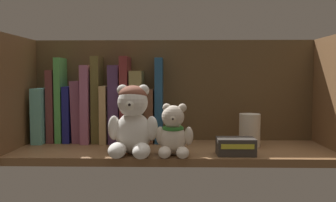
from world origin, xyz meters
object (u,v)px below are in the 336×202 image
at_px(book_12, 159,100).
at_px(teddy_bear_smaller, 174,133).
at_px(book_6, 98,99).
at_px(book_4, 79,111).
at_px(small_product_box, 236,146).
at_px(book_8, 116,104).
at_px(book_11, 150,115).
at_px(book_0, 45,115).
at_px(book_5, 89,104).
at_px(book_2, 62,100).
at_px(book_3, 70,114).
at_px(book_7, 107,113).
at_px(book_9, 127,100).
at_px(pillar_candle, 250,130).
at_px(teddy_bear_larger, 133,122).
at_px(book_1, 54,106).
at_px(book_10, 138,106).

relative_size(book_12, teddy_bear_smaller, 1.93).
bearing_deg(book_12, book_6, 180.00).
distance_m(book_4, teddy_bear_smaller, 0.35).
bearing_deg(book_6, small_product_box, -25.88).
bearing_deg(book_8, book_11, 0.00).
bearing_deg(book_0, book_5, 0.00).
height_order(book_2, book_4, book_2).
height_order(book_3, book_7, book_7).
relative_size(book_5, book_9, 0.90).
xyz_separation_m(book_6, pillar_candle, (0.43, -0.07, -0.08)).
bearing_deg(book_9, book_8, 180.00).
bearing_deg(book_9, teddy_bear_larger, -78.07).
xyz_separation_m(book_6, book_7, (0.03, 0.00, -0.04)).
bearing_deg(book_7, book_9, 0.00).
height_order(book_5, book_8, same).
relative_size(book_9, pillar_candle, 2.77).
relative_size(book_1, small_product_box, 2.26).
relative_size(book_0, book_8, 0.71).
distance_m(book_5, teddy_bear_larger, 0.24).
height_order(book_11, small_product_box, book_11).
bearing_deg(book_5, book_0, 180.00).
xyz_separation_m(book_0, book_2, (0.05, 0.00, 0.04)).
height_order(book_4, small_product_box, book_4).
relative_size(teddy_bear_larger, pillar_candle, 1.92).
xyz_separation_m(book_6, small_product_box, (0.38, -0.18, -0.10)).
distance_m(book_4, book_12, 0.24).
xyz_separation_m(book_6, book_9, (0.08, 0.00, -0.00)).
relative_size(book_4, book_7, 1.08).
bearing_deg(book_2, pillar_candle, -7.62).
height_order(book_6, book_8, book_6).
distance_m(book_0, book_6, 0.17).
relative_size(pillar_candle, small_product_box, 0.97).
height_order(book_3, book_9, book_9).
height_order(book_3, book_12, book_12).
distance_m(teddy_bear_larger, small_product_box, 0.26).
relative_size(book_3, book_8, 0.73).
relative_size(book_6, book_12, 1.02).
relative_size(book_1, book_9, 0.84).
bearing_deg(teddy_bear_smaller, teddy_bear_larger, 176.21).
bearing_deg(book_1, teddy_bear_smaller, -28.51).
bearing_deg(book_1, book_8, 0.00).
distance_m(book_10, book_11, 0.04).
relative_size(book_4, book_10, 0.86).
xyz_separation_m(book_7, teddy_bear_larger, (0.10, -0.19, -0.00)).
height_order(book_1, book_11, book_1).
distance_m(book_3, teddy_bear_larger, 0.28).
relative_size(book_4, teddy_bear_larger, 1.04).
bearing_deg(book_5, book_9, 0.00).
bearing_deg(teddy_bear_smaller, book_1, 151.49).
relative_size(book_5, pillar_candle, 2.49).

